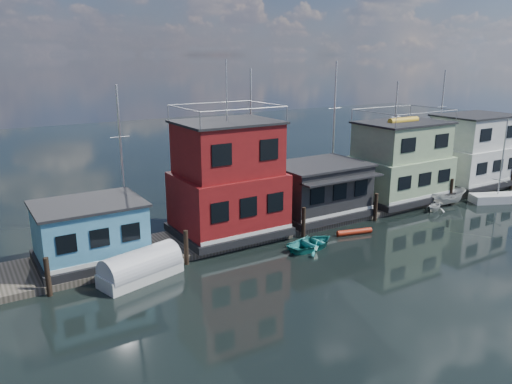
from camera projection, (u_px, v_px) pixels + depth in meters
ground at (449, 271)px, 29.94m from camera, size 160.00×160.00×0.00m
dock at (322, 215)px, 39.73m from camera, size 48.00×5.00×0.40m
houseboat_blue at (90, 232)px, 30.05m from camera, size 6.40×4.90×3.66m
houseboat_red at (228, 181)px, 34.38m from camera, size 7.40×5.90×11.86m
houseboat_dark at (318, 189)px, 38.87m from camera, size 7.40×6.10×4.06m
houseboat_green at (400, 162)px, 43.16m from camera, size 8.40×5.90×7.03m
houseboat_white at (473, 151)px, 48.24m from camera, size 8.40×5.90×6.66m
pilings at (343, 214)px, 37.02m from camera, size 42.28×0.28×2.20m
background_masts at (323, 134)px, 45.64m from camera, size 36.40×0.16×12.00m
tarp_runabout at (141, 268)px, 28.59m from camera, size 5.11×3.09×1.94m
red_kayak at (354, 232)px, 35.94m from camera, size 2.72×1.03×0.40m
motorboat at (448, 197)px, 42.82m from camera, size 3.81×2.01×1.40m
dinghy_teal at (312, 243)px, 33.30m from camera, size 3.99×3.11×0.76m
day_sailer at (497, 197)px, 43.80m from camera, size 4.89×3.31×7.36m
dinghy_white at (435, 205)px, 41.23m from camera, size 2.24×2.05×0.99m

